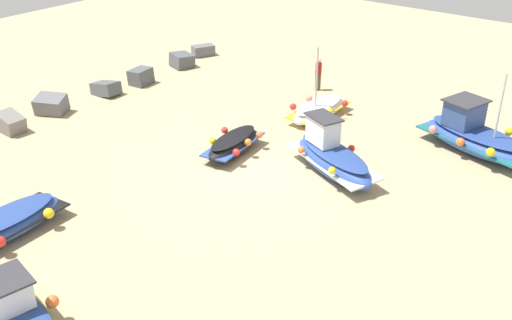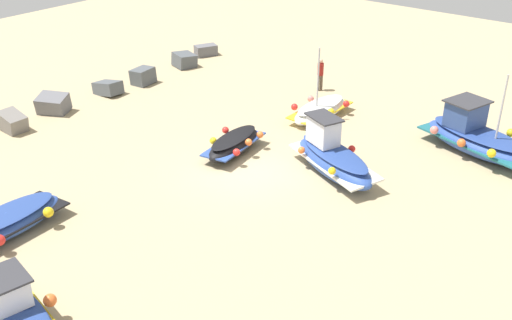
{
  "view_description": "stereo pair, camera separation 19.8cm",
  "coord_description": "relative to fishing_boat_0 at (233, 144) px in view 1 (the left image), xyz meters",
  "views": [
    {
      "loc": [
        -15.97,
        -13.12,
        11.06
      ],
      "look_at": [
        -0.5,
        -0.99,
        0.9
      ],
      "focal_mm": 42.41,
      "sensor_mm": 36.0,
      "label": 1
    },
    {
      "loc": [
        -15.85,
        -13.27,
        11.06
      ],
      "look_at": [
        -0.5,
        -0.99,
        0.9
      ],
      "focal_mm": 42.41,
      "sensor_mm": 36.0,
      "label": 2
    }
  ],
  "objects": [
    {
      "name": "fishing_boat_2",
      "position": [
        5.31,
        -0.68,
        -0.05
      ],
      "size": [
        3.71,
        1.88,
        3.41
      ],
      "rotation": [
        0.0,
        0.0,
        6.27
      ],
      "color": "white",
      "rests_on": "ground_plane"
    },
    {
      "name": "fishing_boat_3",
      "position": [
        1.05,
        -4.0,
        0.24
      ],
      "size": [
        3.02,
        4.56,
        2.14
      ],
      "rotation": [
        0.0,
        0.0,
        1.17
      ],
      "color": "#2D4C9E",
      "rests_on": "ground_plane"
    },
    {
      "name": "fishing_boat_4",
      "position": [
        -8.83,
        2.03,
        -0.05
      ],
      "size": [
        3.95,
        2.27,
        0.83
      ],
      "rotation": [
        0.0,
        0.0,
        3.2
      ],
      "color": "#2D4C9E",
      "rests_on": "ground_plane"
    },
    {
      "name": "breakwater_rocks",
      "position": [
        -0.85,
        9.26,
        -0.04
      ],
      "size": [
        20.3,
        2.43,
        1.17
      ],
      "color": "#4C5156",
      "rests_on": "ground_plane"
    },
    {
      "name": "ground_plane",
      "position": [
        -0.75,
        -1.15,
        -0.44
      ],
      "size": [
        57.38,
        57.38,
        0.0
      ],
      "primitive_type": "plane",
      "color": "tan"
    },
    {
      "name": "fishing_boat_1",
      "position": [
        6.31,
        -7.54,
        0.21
      ],
      "size": [
        3.24,
        5.23,
        3.58
      ],
      "rotation": [
        0.0,
        0.0,
        1.29
      ],
      "color": "#2D4C9E",
      "rests_on": "ground_plane"
    },
    {
      "name": "person_walking",
      "position": [
        8.23,
        1.27,
        0.53
      ],
      "size": [
        0.32,
        0.32,
        1.68
      ],
      "rotation": [
        0.0,
        0.0,
        0.88
      ],
      "color": "brown",
      "rests_on": "ground_plane"
    },
    {
      "name": "fishing_boat_0",
      "position": [
        0.0,
        0.0,
        0.0
      ],
      "size": [
        3.33,
        1.85,
        0.88
      ],
      "rotation": [
        0.0,
        0.0,
        3.28
      ],
      "color": "black",
      "rests_on": "ground_plane"
    }
  ]
}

